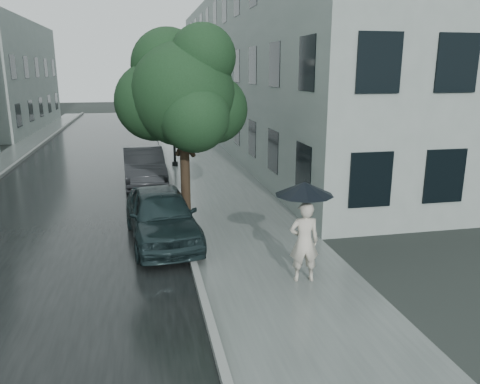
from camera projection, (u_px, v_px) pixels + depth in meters
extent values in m
plane|color=black|center=(264.00, 268.00, 10.77)|extent=(120.00, 120.00, 0.00)
cube|color=slate|center=(205.00, 166.00, 22.18)|extent=(3.50, 60.00, 0.01)
cube|color=slate|center=(166.00, 166.00, 21.80)|extent=(0.15, 60.00, 0.15)
cube|color=black|center=(88.00, 171.00, 21.13)|extent=(6.85, 60.00, 0.00)
cube|color=slate|center=(5.00, 173.00, 20.41)|extent=(0.15, 60.00, 0.15)
cube|color=gray|center=(271.00, 69.00, 29.18)|extent=(7.00, 36.00, 9.00)
cube|color=black|center=(216.00, 69.00, 28.49)|extent=(0.08, 32.40, 7.20)
cube|color=black|center=(37.00, 75.00, 36.12)|extent=(0.08, 16.20, 6.40)
imported|color=beige|center=(304.00, 242.00, 9.93)|extent=(0.68, 0.48, 1.76)
cylinder|color=black|center=(303.00, 216.00, 9.79)|extent=(0.02, 0.02, 0.91)
cone|color=black|center=(304.00, 188.00, 9.64)|extent=(1.45, 1.45, 0.28)
cylinder|color=black|center=(305.00, 181.00, 9.60)|extent=(0.02, 0.02, 0.08)
cylinder|color=black|center=(303.00, 238.00, 9.91)|extent=(0.03, 0.03, 0.06)
cylinder|color=#332619|center=(185.00, 182.00, 13.30)|extent=(0.27, 0.27, 2.69)
sphere|color=#1C3E21|center=(183.00, 94.00, 12.68)|extent=(2.83, 2.83, 2.83)
sphere|color=#1C3E21|center=(213.00, 109.00, 13.27)|extent=(1.96, 1.96, 1.96)
sphere|color=#1C3E21|center=(154.00, 102.00, 13.00)|extent=(2.18, 2.18, 2.18)
sphere|color=#1C3E21|center=(194.00, 117.00, 12.14)|extent=(1.84, 1.84, 1.84)
sphere|color=#1C3E21|center=(168.00, 65.00, 13.04)|extent=(2.07, 2.07, 2.07)
sphere|color=#1C3E21|center=(203.00, 57.00, 12.34)|extent=(1.76, 1.76, 1.76)
cylinder|color=black|center=(173.00, 115.00, 21.65)|extent=(0.12, 0.12, 4.80)
cylinder|color=black|center=(175.00, 164.00, 22.24)|extent=(0.28, 0.28, 0.20)
cylinder|color=black|center=(166.00, 61.00, 21.07)|extent=(0.50, 0.23, 0.08)
sphere|color=silver|center=(160.00, 62.00, 21.11)|extent=(0.32, 0.32, 0.32)
imported|color=#182629|center=(161.00, 215.00, 12.32)|extent=(2.09, 4.36, 1.44)
imported|color=black|center=(144.00, 166.00, 18.48)|extent=(1.73, 4.43, 1.44)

